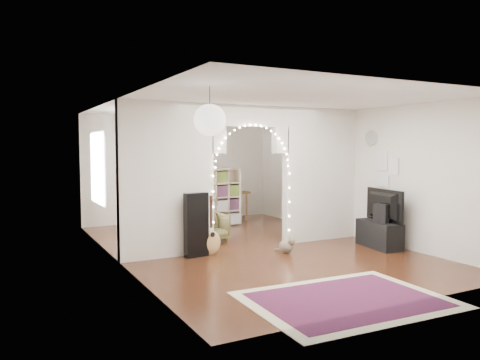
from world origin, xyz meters
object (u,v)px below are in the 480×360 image
dining_table (223,194)px  dining_chair_left (174,226)px  acoustic_guitar (211,233)px  dining_chair_right (211,227)px  media_console (379,234)px  bookcase (214,197)px  floor_speaker (385,226)px

dining_table → dining_chair_left: dining_table is taller
acoustic_guitar → dining_chair_right: size_ratio=1.44×
media_console → dining_chair_right: 3.32m
acoustic_guitar → dining_table: 3.97m
bookcase → dining_chair_right: bookcase is taller
dining_table → dining_chair_left: bearing=-144.0°
dining_table → media_console: bearing=-78.7°
acoustic_guitar → floor_speaker: 3.29m
floor_speaker → media_console: 0.21m
media_console → dining_chair_left: size_ratio=1.89×
bookcase → dining_chair_left: size_ratio=2.65×
acoustic_guitar → dining_chair_right: 1.26m
media_console → bookcase: bookcase is taller
media_console → dining_table: dining_table is taller
dining_chair_right → media_console: bearing=-42.9°
acoustic_guitar → bookcase: size_ratio=0.64×
acoustic_guitar → dining_chair_right: bearing=49.0°
media_console → bookcase: bearing=124.7°
dining_table → dining_chair_right: dining_table is taller
dining_chair_left → dining_chair_right: 0.89m
media_console → dining_chair_left: (-3.12, 2.79, -0.01)m
dining_chair_left → media_console: bearing=-44.0°
acoustic_guitar → dining_chair_right: (0.51, 1.15, -0.11)m
bookcase → dining_chair_right: size_ratio=2.24×
floor_speaker → dining_chair_right: 3.41m
dining_table → acoustic_guitar: bearing=-122.6°
acoustic_guitar → dining_chair_left: bearing=73.5°
bookcase → dining_chair_left: 1.70m
bookcase → dining_chair_right: bearing=-131.8°
media_console → dining_chair_right: dining_chair_right is taller
media_console → bookcase: 4.14m
acoustic_guitar → bookcase: bearing=47.3°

